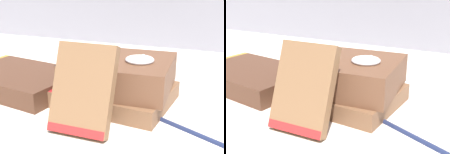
{
  "view_description": "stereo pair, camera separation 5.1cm",
  "coord_description": "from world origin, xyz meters",
  "views": [
    {
      "loc": [
        0.2,
        -0.45,
        0.22
      ],
      "look_at": [
        0.02,
        0.0,
        0.05
      ],
      "focal_mm": 50.0,
      "sensor_mm": 36.0,
      "label": 1
    },
    {
      "loc": [
        0.24,
        -0.43,
        0.22
      ],
      "look_at": [
        0.02,
        0.0,
        0.05
      ],
      "focal_mm": 50.0,
      "sensor_mm": 36.0,
      "label": 2
    }
  ],
  "objects": [
    {
      "name": "ground_plane",
      "position": [
        0.0,
        0.0,
        0.0
      ],
      "size": [
        3.0,
        3.0,
        0.0
      ],
      "primitive_type": "plane",
      "color": "silver"
    },
    {
      "name": "book_flat_bottom",
      "position": [
        0.02,
        0.03,
        0.01
      ],
      "size": [
        0.2,
        0.17,
        0.03
      ],
      "rotation": [
        0.0,
        0.0,
        -0.1
      ],
      "color": "brown",
      "rests_on": "ground_plane"
    },
    {
      "name": "book_flat_top",
      "position": [
        0.02,
        0.03,
        0.06
      ],
      "size": [
        0.18,
        0.16,
        0.05
      ],
      "rotation": [
        0.0,
        0.0,
        0.05
      ],
      "color": "brown",
      "rests_on": "book_flat_bottom"
    },
    {
      "name": "book_side_left",
      "position": [
        -0.19,
        0.02,
        0.02
      ],
      "size": [
        0.25,
        0.18,
        0.04
      ],
      "rotation": [
        0.0,
        0.0,
        -0.16
      ],
      "color": "#4C2D1E",
      "rests_on": "ground_plane"
    },
    {
      "name": "book_leaning_front",
      "position": [
        0.01,
        -0.09,
        0.06
      ],
      "size": [
        0.09,
        0.07,
        0.13
      ],
      "rotation": [
        -0.39,
        0.0,
        0.0
      ],
      "color": "brown",
      "rests_on": "ground_plane"
    },
    {
      "name": "pocket_watch",
      "position": [
        0.06,
        0.02,
        0.08
      ],
      "size": [
        0.05,
        0.05,
        0.01
      ],
      "color": "white",
      "rests_on": "book_flat_top"
    },
    {
      "name": "fountain_pen",
      "position": [
        0.17,
        -0.04,
        0.0
      ],
      "size": [
        0.13,
        0.07,
        0.01
      ],
      "rotation": [
        0.0,
        0.0,
        -0.46
      ],
      "color": "#1E284C",
      "rests_on": "ground_plane"
    }
  ]
}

